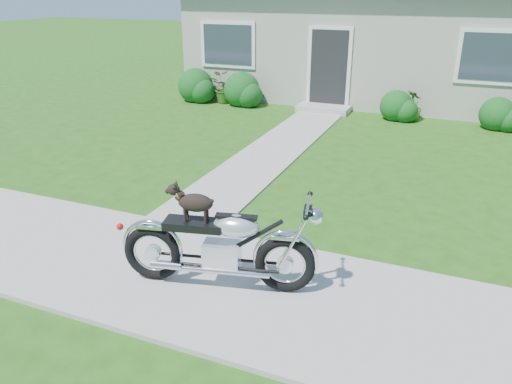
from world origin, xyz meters
TOP-DOWN VIEW (x-y plane):
  - ground at (0.00, 0.00)m, footprint 80.00×80.00m
  - sidewalk at (0.00, 0.00)m, footprint 24.00×2.20m
  - walkway at (-1.50, 5.00)m, footprint 1.20×8.00m
  - house at (-0.00, 11.99)m, footprint 12.60×7.03m
  - shrub_row at (-1.26, 8.50)m, footprint 10.64×1.03m
  - potted_plant_left at (-4.49, 8.55)m, footprint 0.87×0.79m
  - potted_plant_right at (0.82, 8.55)m, footprint 0.61×0.61m
  - motorcycle_with_dog at (-0.25, -0.10)m, footprint 2.19×0.81m

SIDE VIEW (x-z plane):
  - ground at x=0.00m, z-range 0.00..0.00m
  - walkway at x=-1.50m, z-range 0.00..0.03m
  - sidewalk at x=0.00m, z-range 0.00..0.04m
  - potted_plant_right at x=0.82m, z-range 0.00..0.77m
  - shrub_row at x=-1.26m, z-range -0.11..0.92m
  - potted_plant_left at x=-4.49m, z-range 0.00..0.86m
  - motorcycle_with_dog at x=-0.25m, z-range -0.04..1.15m
  - house at x=0.00m, z-range -0.09..4.41m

